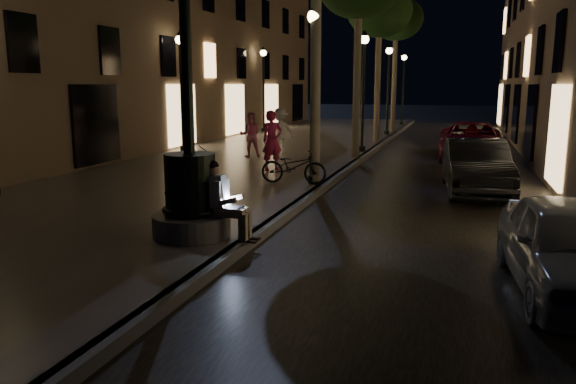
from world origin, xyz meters
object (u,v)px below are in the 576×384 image
(lamp_curb_b, at_px, (363,76))
(pedestrian_red, at_px, (272,141))
(lamp_curb_a, at_px, (314,72))
(bicycle, at_px, (294,166))
(car_second, at_px, (476,167))
(pedestrian_pink, at_px, (250,135))
(lamp_curb_c, at_px, (388,78))
(pedestrian_white, at_px, (280,131))
(tree_third, at_px, (380,12))
(lamp_left_c, at_px, (264,78))
(fountain_lamppost, at_px, (190,181))
(car_front, at_px, (570,247))
(seated_man_laptop, at_px, (222,198))
(tree_far, at_px, (396,20))
(car_third, at_px, (472,141))
(stroller, at_px, (195,164))
(lamp_curb_d, at_px, (403,79))
(lamp_left_b, at_px, (181,76))

(lamp_curb_b, xyz_separation_m, pedestrian_red, (-1.83, -6.08, -2.09))
(lamp_curb_a, relative_size, bicycle, 2.62)
(car_second, bearing_deg, pedestrian_pink, 147.97)
(lamp_curb_c, xyz_separation_m, pedestrian_white, (-2.89, -9.97, -2.14))
(lamp_curb_c, height_order, pedestrian_white, lamp_curb_c)
(tree_third, distance_m, lamp_left_c, 8.65)
(fountain_lamppost, height_order, car_front, fountain_lamppost)
(lamp_curb_c, bearing_deg, lamp_curb_b, -90.00)
(seated_man_laptop, height_order, pedestrian_pink, pedestrian_pink)
(tree_far, xyz_separation_m, car_third, (4.22, -10.01, -5.71))
(stroller, xyz_separation_m, pedestrian_white, (0.30, 6.80, 0.38))
(fountain_lamppost, distance_m, car_second, 8.50)
(seated_man_laptop, xyz_separation_m, stroller, (-3.11, 5.22, -0.22))
(lamp_left_c, xyz_separation_m, pedestrian_red, (5.27, -14.08, -2.09))
(lamp_curb_d, height_order, pedestrian_red, lamp_curb_d)
(car_third, relative_size, pedestrian_white, 2.92)
(tree_far, distance_m, lamp_curb_d, 6.80)
(pedestrian_red, relative_size, pedestrian_pink, 1.14)
(tree_third, xyz_separation_m, pedestrian_pink, (-3.70, -7.13, -5.11))
(lamp_curb_d, xyz_separation_m, pedestrian_red, (-1.83, -22.08, -2.09))
(lamp_left_b, xyz_separation_m, pedestrian_red, (5.27, -4.08, -2.09))
(lamp_curb_c, height_order, car_front, lamp_curb_c)
(tree_far, height_order, car_third, tree_far)
(bicycle, bearing_deg, lamp_curb_c, -4.73)
(lamp_left_c, bearing_deg, tree_third, -29.40)
(tree_far, distance_m, car_front, 25.73)
(lamp_curb_c, height_order, car_second, lamp_curb_c)
(car_front, relative_size, car_third, 0.75)
(lamp_curb_c, relative_size, pedestrian_red, 2.54)
(lamp_left_c, distance_m, stroller, 17.41)
(lamp_left_b, bearing_deg, lamp_curb_c, 54.63)
(lamp_curb_d, xyz_separation_m, bicycle, (-0.49, -24.25, -2.55))
(lamp_curb_c, bearing_deg, stroller, -100.78)
(car_front, distance_m, bicycle, 8.59)
(pedestrian_red, bearing_deg, tree_far, 39.36)
(tree_far, relative_size, bicycle, 4.08)
(lamp_left_c, distance_m, pedestrian_red, 15.18)
(car_second, relative_size, car_third, 0.84)
(lamp_curb_a, bearing_deg, car_front, -50.22)
(stroller, relative_size, bicycle, 0.56)
(car_third, bearing_deg, pedestrian_white, -166.50)
(tree_third, xyz_separation_m, lamp_left_c, (-7.10, 4.00, -2.90))
(lamp_left_b, distance_m, bicycle, 9.45)
(lamp_curb_a, height_order, pedestrian_red, lamp_curb_a)
(seated_man_laptop, distance_m, lamp_curb_b, 14.19)
(lamp_left_c, height_order, pedestrian_white, lamp_left_c)
(lamp_curb_d, relative_size, lamp_left_c, 1.00)
(tree_far, distance_m, lamp_left_b, 14.34)
(lamp_curb_b, bearing_deg, car_front, -69.54)
(car_second, relative_size, pedestrian_white, 2.45)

